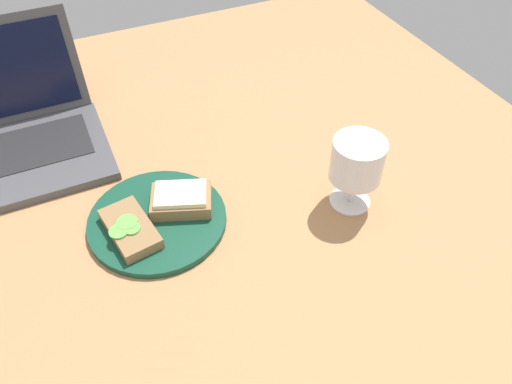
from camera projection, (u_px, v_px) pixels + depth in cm
name	position (u px, v px, depth cm)	size (l,w,h in cm)	color
wooden_table	(213.00, 211.00, 88.21)	(140.00, 140.00, 3.00)	#B27F51
plate	(158.00, 221.00, 83.64)	(23.19, 23.19, 1.24)	#144733
sandwich_with_cucumber	(130.00, 229.00, 80.28)	(8.13, 12.57, 2.39)	#937047
sandwich_with_cheese	(181.00, 199.00, 84.22)	(11.97, 10.22, 3.32)	#937047
wine_glass	(357.00, 163.00, 81.26)	(8.77, 8.77, 13.37)	white
laptop	(11.00, 134.00, 94.54)	(32.99, 28.71, 21.84)	#4C4C51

